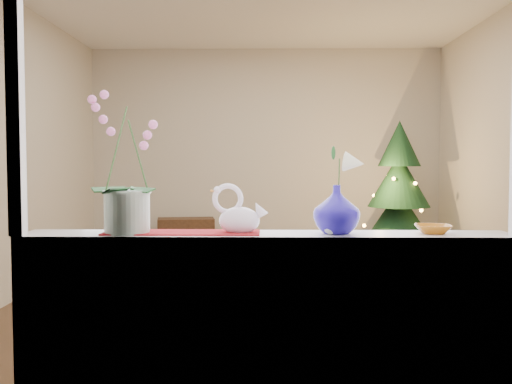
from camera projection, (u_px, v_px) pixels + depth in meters
The scene contains 16 objects.
ground at pixel (266, 304), 4.97m from camera, with size 5.00×5.00×0.00m, color #382517.
wall_back at pixel (265, 154), 7.40m from camera, with size 4.50×0.10×2.70m, color #BEB6A6.
wall_front at pixel (267, 136), 2.41m from camera, with size 4.50×0.10×2.70m, color #BEB6A6.
wall_left at pixel (6, 149), 4.94m from camera, with size 0.10×5.00×2.70m, color #BEB6A6.
window_apron at pixel (266, 345), 2.49m from camera, with size 2.20×0.08×0.88m, color white.
windowsill at pixel (266, 238), 2.56m from camera, with size 2.20×0.26×0.04m, color white.
window_frame at pixel (267, 54), 2.42m from camera, with size 2.22×0.06×1.60m, color white, non-canonical shape.
runner at pixel (182, 232), 2.56m from camera, with size 0.70×0.20×0.01m, color maroon.
orchid_pot at pixel (127, 162), 2.54m from camera, with size 0.22×0.22×0.64m, color white, non-canonical shape.
swan at pixel (239, 210), 2.55m from camera, with size 0.25×0.11×0.21m, color silver, non-canonical shape.
blue_vase at pixel (337, 206), 2.54m from camera, with size 0.24×0.24×0.25m, color navy.
lily at pixel (337, 157), 2.53m from camera, with size 0.14×0.08×0.19m, color silver, non-canonical shape.
paperweight at pixel (331, 226), 2.51m from camera, with size 0.07×0.07×0.07m, color silver.
amber_dish at pixel (433, 230), 2.55m from camera, with size 0.14×0.14×0.03m, color #A96217.
xmas_tree at pixel (399, 195), 6.60m from camera, with size 0.94×0.94×1.72m, color black, non-canonical shape.
side_table at pixel (186, 239), 7.22m from camera, with size 0.71×0.35×0.53m, color black.
Camera 1 is at (-0.01, -4.92, 1.24)m, focal length 40.00 mm.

